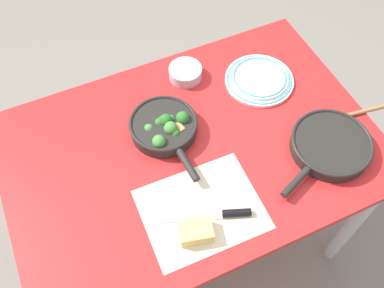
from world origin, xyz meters
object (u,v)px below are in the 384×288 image
at_px(cheese_block, 196,231).
at_px(prep_bowl_steel, 185,73).
at_px(skillet_broccoli, 164,127).
at_px(skillet_eggs, 330,145).
at_px(grater_knife, 219,214).
at_px(wooden_spoon, 344,116).
at_px(dinner_plate_stack, 259,79).

relative_size(cheese_block, prep_bowl_steel, 0.90).
xyz_separation_m(skillet_broccoli, skillet_eggs, (0.46, -0.28, -0.01)).
bearing_deg(grater_knife, skillet_broccoli, -63.94).
relative_size(skillet_broccoli, prep_bowl_steel, 2.88).
xyz_separation_m(wooden_spoon, cheese_block, (-0.64, -0.17, 0.01)).
height_order(grater_knife, cheese_block, cheese_block).
bearing_deg(prep_bowl_steel, skillet_eggs, -58.59).
xyz_separation_m(wooden_spoon, grater_knife, (-0.55, -0.15, 0.00)).
xyz_separation_m(cheese_block, prep_bowl_steel, (0.22, 0.57, -0.00)).
distance_m(skillet_broccoli, cheese_block, 0.37).
distance_m(grater_knife, cheese_block, 0.09).
xyz_separation_m(dinner_plate_stack, prep_bowl_steel, (-0.23, 0.13, 0.01)).
height_order(wooden_spoon, prep_bowl_steel, prep_bowl_steel).
distance_m(wooden_spoon, cheese_block, 0.66).
relative_size(grater_knife, prep_bowl_steel, 2.16).
relative_size(wooden_spoon, prep_bowl_steel, 2.88).
relative_size(grater_knife, cheese_block, 2.41).
height_order(skillet_eggs, grater_knife, skillet_eggs).
height_order(skillet_eggs, cheese_block, skillet_eggs).
relative_size(grater_knife, dinner_plate_stack, 1.05).
height_order(cheese_block, dinner_plate_stack, cheese_block).
relative_size(skillet_broccoli, dinner_plate_stack, 1.39).
bearing_deg(skillet_eggs, grater_knife, -14.00).
relative_size(cheese_block, dinner_plate_stack, 0.43).
relative_size(skillet_broccoli, cheese_block, 3.21).
bearing_deg(wooden_spoon, skillet_broccoli, -10.48).
xyz_separation_m(skillet_eggs, cheese_block, (-0.52, -0.09, -0.00)).
bearing_deg(prep_bowl_steel, wooden_spoon, -43.62).
xyz_separation_m(skillet_eggs, grater_knife, (-0.43, -0.06, -0.02)).
bearing_deg(wooden_spoon, dinner_plate_stack, -46.98).
distance_m(cheese_block, prep_bowl_steel, 0.61).
bearing_deg(skillet_eggs, dinner_plate_stack, -102.06).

